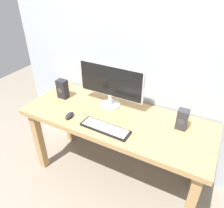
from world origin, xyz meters
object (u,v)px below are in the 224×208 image
at_px(desk, 116,126).
at_px(mouse, 69,115).
at_px(speaker_right, 182,119).
at_px(monitor, 111,84).
at_px(speaker_left, 63,89).
at_px(keyboard_primary, 105,128).

distance_m(desk, mouse, 0.42).
relative_size(desk, speaker_right, 9.67).
distance_m(monitor, speaker_left, 0.50).
height_order(monitor, speaker_right, monitor).
bearing_deg(speaker_left, desk, -4.75).
bearing_deg(speaker_left, speaker_right, 2.99).
bearing_deg(speaker_right, monitor, 177.05).
bearing_deg(keyboard_primary, monitor, 110.71).
relative_size(mouse, speaker_right, 0.61).
xyz_separation_m(mouse, speaker_left, (-0.26, 0.24, 0.07)).
xyz_separation_m(monitor, speaker_right, (0.65, -0.03, -0.14)).
relative_size(monitor, speaker_right, 3.60).
distance_m(mouse, speaker_left, 0.36).
relative_size(desk, mouse, 15.83).
distance_m(keyboard_primary, mouse, 0.35).
height_order(speaker_right, speaker_left, speaker_left).
xyz_separation_m(mouse, speaker_right, (0.87, 0.30, 0.07)).
bearing_deg(keyboard_primary, mouse, -179.23).
distance_m(monitor, mouse, 0.45).
bearing_deg(keyboard_primary, desk, 89.21).
height_order(monitor, keyboard_primary, monitor).
height_order(keyboard_primary, speaker_right, speaker_right).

